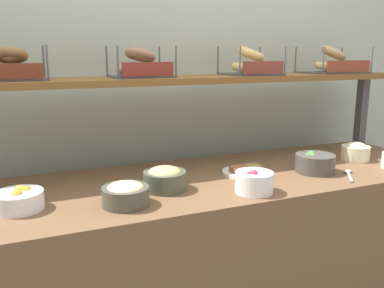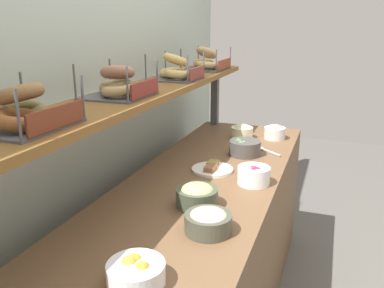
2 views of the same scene
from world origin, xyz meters
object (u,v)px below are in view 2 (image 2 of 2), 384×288
Objects in this scene: serving_plate_white at (212,169)px; bowl_lox_spread at (275,132)px; bowl_potato_salad at (242,131)px; bagel_basket_plain at (176,71)px; bowl_hummus at (197,195)px; bowl_tuna_salad at (208,221)px; bagel_basket_sesame at (207,62)px; bowl_veggie_mix at (245,148)px; bowl_fruit_salad at (136,272)px; bagel_basket_cinnamon_raisin at (22,112)px; serving_spoon_near_plate at (266,150)px; bagel_basket_everything at (119,85)px; bowl_beet_salad at (254,175)px.

bowl_lox_spread is at bearing -15.98° from serving_plate_white.
serving_plate_white is at bearing -179.99° from bowl_potato_salad.
bowl_hummus is at bearing -150.69° from bagel_basket_plain.
bagel_basket_plain is (0.76, 0.43, 0.44)m from bowl_tuna_salad.
bagel_basket_plain is 0.52m from bagel_basket_sesame.
bowl_veggie_mix reaches higher than bowl_tuna_salad.
bowl_lox_spread is (1.66, -0.14, 0.01)m from bowl_fruit_salad.
bowl_hummus is 0.77m from bagel_basket_cinnamon_raisin.
bowl_tuna_salad is 1.02m from serving_spoon_near_plate.
bowl_potato_salad is at bearing -28.31° from bagel_basket_plain.
bagel_basket_cinnamon_raisin is at bearing 163.37° from bowl_veggie_mix.
bagel_basket_everything is (-1.11, 0.48, 0.43)m from bowl_lox_spread.
bowl_veggie_mix is at bearing -16.83° from serving_plate_white.
bowl_lox_spread reaches higher than serving_spoon_near_plate.
bowl_hummus reaches higher than bowl_veggie_mix.
bowl_lox_spread is 0.80m from bowl_beet_salad.
bowl_fruit_salad is 0.80× the size of serving_plate_white.
bowl_fruit_salad is at bearing 163.74° from bowl_tuna_salad.
bowl_tuna_salad is 0.50m from bowl_beet_salad.
bowl_fruit_salad is 1.24× the size of bowl_lox_spread.
bowl_lox_spread is at bearing -7.20° from bowl_hummus.
bowl_potato_salad is at bearing 2.41° from bowl_fruit_salad.
serving_plate_white is at bearing -35.07° from bagel_basket_everything.
serving_plate_white is at bearing -16.56° from bagel_basket_cinnamon_raisin.
bowl_fruit_salad is at bearing -147.64° from bagel_basket_everything.
bagel_basket_cinnamon_raisin is 1.02× the size of bagel_basket_plain.
bagel_basket_sesame is (1.09, -0.02, -0.00)m from bagel_basket_everything.
bagel_basket_plain is at bearing 119.02° from serving_spoon_near_plate.
bagel_basket_everything is at bearing 177.92° from bagel_basket_plain.
bowl_lox_spread reaches higher than serving_plate_white.
bagel_basket_plain is at bearing 29.53° from bowl_tuna_salad.
serving_plate_white is 0.87m from bagel_basket_sesame.
bowl_fruit_salad is 0.61× the size of bagel_basket_cinnamon_raisin.
bowl_tuna_salad is 0.62× the size of bagel_basket_everything.
bowl_potato_salad is 0.51× the size of bagel_basket_plain.
bowl_fruit_salad is 1.24m from bagel_basket_plain.
bagel_basket_cinnamon_raisin is 0.83× the size of bagel_basket_sesame.
bagel_basket_everything is (-0.40, 0.28, 0.47)m from serving_plate_white.
bowl_hummus is at bearing -176.66° from bowl_potato_salad.
bagel_basket_plain is (0.57, 0.32, 0.43)m from bowl_hummus.
bagel_basket_sesame is at bearing -0.34° from bagel_basket_plain.
bowl_potato_salad is at bearing -9.98° from bagel_basket_cinnamon_raisin.
serving_spoon_near_plate is at bearing -19.35° from bagel_basket_cinnamon_raisin.
bowl_veggie_mix is 0.33m from serving_plate_white.
bowl_veggie_mix is at bearing -2.60° from bowl_hummus.
bowl_lox_spread is (1.30, -0.03, 0.00)m from bowl_tuna_salad.
bowl_beet_salad is 1.08m from bagel_basket_cinnamon_raisin.
bowl_fruit_salad is at bearing -163.62° from bagel_basket_plain.
serving_spoon_near_plate is 0.53× the size of bagel_basket_everything.
serving_plate_white is at bearing 163.17° from bowl_veggie_mix.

